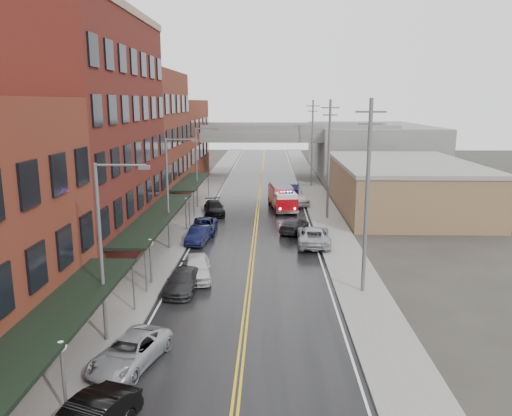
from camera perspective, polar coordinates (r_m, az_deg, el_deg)
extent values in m
cube|color=black|center=(46.31, -0.09, -2.66)|extent=(11.00, 160.00, 0.02)
cube|color=slate|center=(47.07, -9.01, -2.49)|extent=(3.00, 160.00, 0.15)
cube|color=slate|center=(46.67, 8.92, -2.61)|extent=(3.00, 160.00, 0.15)
cube|color=gray|center=(46.80, -7.03, -2.51)|extent=(0.30, 160.00, 0.15)
cube|color=gray|center=(46.48, 6.90, -2.61)|extent=(0.30, 160.00, 0.15)
cube|color=#571A17|center=(40.59, -19.68, 7.44)|extent=(9.00, 20.00, 18.00)
cube|color=maroon|center=(57.33, -13.30, 7.46)|extent=(9.00, 15.00, 15.00)
cube|color=maroon|center=(74.45, -9.83, 7.44)|extent=(9.00, 20.00, 12.00)
cube|color=#856648|center=(57.47, 16.38, 2.28)|extent=(14.00, 22.00, 5.00)
cube|color=slate|center=(86.75, 12.75, 6.63)|extent=(18.00, 30.00, 8.00)
cube|color=black|center=(22.52, -22.07, -11.83)|extent=(2.60, 16.00, 0.18)
cylinder|color=slate|center=(29.32, -13.82, -8.83)|extent=(0.10, 0.10, 3.00)
cube|color=black|center=(39.77, -11.25, -0.93)|extent=(2.60, 18.00, 0.18)
cylinder|color=slate|center=(31.87, -12.50, -7.06)|extent=(0.10, 0.10, 3.00)
cylinder|color=slate|center=(48.11, -7.61, -0.38)|extent=(0.10, 0.10, 3.00)
cube|color=black|center=(56.66, -7.39, 3.05)|extent=(2.60, 13.00, 0.18)
cylinder|color=slate|center=(50.82, -7.12, 0.30)|extent=(0.10, 0.10, 3.00)
cylinder|color=slate|center=(62.70, -5.46, 2.57)|extent=(0.10, 0.10, 3.00)
cylinder|color=#59595B|center=(21.18, -21.08, -18.17)|extent=(0.14, 0.14, 2.80)
sphere|color=silver|center=(20.48, -21.40, -14.52)|extent=(0.44, 0.44, 0.44)
cylinder|color=#59595B|center=(33.38, -11.92, -6.33)|extent=(0.14, 0.14, 2.80)
sphere|color=silver|center=(32.94, -12.03, -3.85)|extent=(0.44, 0.44, 0.44)
cylinder|color=#59595B|center=(46.60, -7.98, -0.92)|extent=(0.14, 0.14, 2.80)
sphere|color=silver|center=(46.29, -8.03, 0.89)|extent=(0.44, 0.44, 0.44)
cylinder|color=#59595B|center=(25.25, -17.29, -5.26)|extent=(0.18, 0.18, 9.00)
cylinder|color=#59595B|center=(23.97, -15.22, 4.74)|extent=(2.40, 0.12, 0.12)
cube|color=#59595B|center=(23.69, -12.65, 4.54)|extent=(0.50, 0.22, 0.18)
cylinder|color=#59595B|center=(40.28, -10.06, 1.46)|extent=(0.18, 0.18, 9.00)
cylinder|color=#59595B|center=(39.49, -8.57, 7.75)|extent=(2.40, 0.12, 0.12)
cube|color=#59595B|center=(39.32, -6.98, 7.63)|extent=(0.50, 0.22, 0.18)
cylinder|color=#59595B|center=(55.85, -6.80, 4.49)|extent=(0.18, 0.18, 9.00)
cylinder|color=#59595B|center=(55.28, -5.67, 9.02)|extent=(2.40, 0.12, 0.12)
cube|color=#59595B|center=(55.16, -4.52, 8.93)|extent=(0.50, 0.22, 0.18)
cylinder|color=#59595B|center=(30.90, 12.55, 0.99)|extent=(0.24, 0.24, 12.00)
cube|color=#59595B|center=(30.36, 13.01, 10.67)|extent=(1.80, 0.12, 0.12)
cube|color=#59595B|center=(30.38, 12.94, 9.35)|extent=(1.40, 0.12, 0.12)
cylinder|color=#59595B|center=(50.46, 8.31, 5.36)|extent=(0.24, 0.24, 12.00)
cube|color=#59595B|center=(50.13, 8.50, 11.27)|extent=(1.80, 0.12, 0.12)
cube|color=#59595B|center=(50.14, 8.47, 10.47)|extent=(1.40, 0.12, 0.12)
cylinder|color=#59595B|center=(70.26, 6.44, 7.27)|extent=(0.24, 0.24, 12.00)
cube|color=#59595B|center=(70.03, 6.54, 11.51)|extent=(1.80, 0.12, 0.12)
cube|color=#59595B|center=(70.04, 6.52, 10.94)|extent=(1.40, 0.12, 0.12)
cube|color=slate|center=(76.95, 0.61, 8.32)|extent=(40.00, 10.00, 1.50)
cube|color=slate|center=(78.25, -7.52, 5.52)|extent=(1.60, 8.00, 6.00)
cube|color=slate|center=(77.88, 8.76, 5.45)|extent=(1.60, 8.00, 6.00)
cube|color=#A7070E|center=(56.47, 2.85, 1.47)|extent=(2.90, 5.27, 1.92)
cube|color=#A7070E|center=(53.08, 3.42, 0.48)|extent=(2.56, 2.64, 1.37)
cube|color=silver|center=(52.90, 3.44, 1.45)|extent=(2.43, 2.45, 0.46)
cube|color=black|center=(53.20, 3.40, 0.81)|extent=(2.47, 1.74, 0.73)
cube|color=slate|center=(56.28, 2.87, 2.57)|extent=(2.63, 4.88, 0.27)
cube|color=black|center=(52.85, 3.44, 1.77)|extent=(1.48, 0.44, 0.13)
sphere|color=#FF0C0C|center=(52.76, 2.90, 1.84)|extent=(0.18, 0.18, 0.18)
sphere|color=#1933FF|center=(52.92, 3.98, 1.85)|extent=(0.18, 0.18, 0.18)
cylinder|color=black|center=(52.98, 2.36, -0.29)|extent=(0.95, 0.43, 0.91)
cylinder|color=black|center=(53.30, 4.49, -0.24)|extent=(0.95, 0.43, 0.91)
cylinder|color=black|center=(56.08, 1.90, 0.41)|extent=(0.95, 0.43, 0.91)
cylinder|color=black|center=(56.37, 3.92, 0.45)|extent=(0.95, 0.43, 0.91)
cylinder|color=black|center=(58.29, 1.60, 0.86)|extent=(0.95, 0.43, 0.91)
cylinder|color=black|center=(58.58, 3.55, 0.90)|extent=(0.95, 0.43, 0.91)
imported|color=#9C9EA3|center=(24.22, -14.23, -15.65)|extent=(3.44, 5.22, 1.33)
imported|color=#252628|center=(32.27, -8.28, -8.22)|extent=(2.18, 4.69, 1.33)
imported|color=silver|center=(34.21, -6.79, -6.76)|extent=(2.54, 4.87, 1.58)
imported|color=black|center=(42.68, -6.56, -3.07)|extent=(1.91, 4.38, 1.40)
imported|color=#131948|center=(45.80, -6.00, -2.05)|extent=(2.29, 4.83, 1.33)
imported|color=black|center=(53.18, -4.79, 0.02)|extent=(2.90, 5.24, 1.44)
imported|color=#9D9FA5|center=(41.96, 6.59, -3.19)|extent=(2.95, 5.89, 1.60)
imported|color=#252528|center=(46.00, 4.39, -1.95)|extent=(3.30, 4.97, 1.34)
imported|color=#BBBBBB|center=(57.74, 4.79, 0.96)|extent=(2.94, 4.45, 1.41)
imported|color=black|center=(65.04, 4.26, 2.19)|extent=(1.81, 4.14, 1.32)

